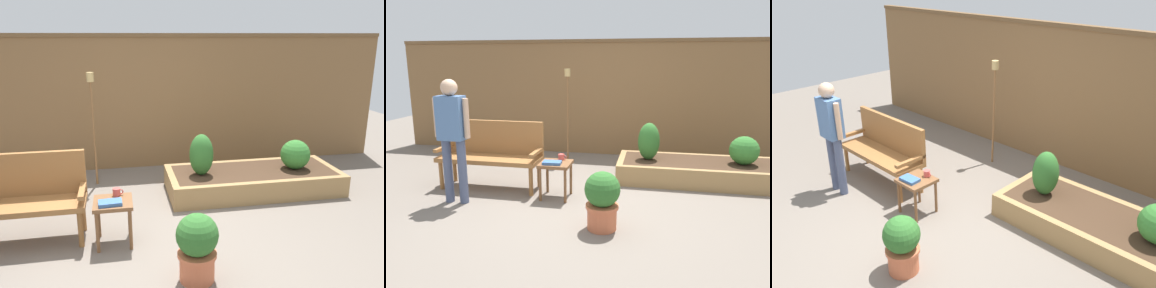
# 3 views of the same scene
# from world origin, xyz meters

# --- Properties ---
(ground_plane) EXTENTS (14.00, 14.00, 0.00)m
(ground_plane) POSITION_xyz_m (0.00, 0.00, 0.00)
(ground_plane) COLOR #70665B
(fence_back) EXTENTS (8.40, 0.14, 2.16)m
(fence_back) POSITION_xyz_m (0.00, 2.60, 1.09)
(fence_back) COLOR brown
(fence_back) RESTS_ON ground_plane
(garden_bench) EXTENTS (1.44, 0.48, 0.94)m
(garden_bench) POSITION_xyz_m (-1.39, 0.39, 0.54)
(garden_bench) COLOR #936033
(garden_bench) RESTS_ON ground_plane
(side_table) EXTENTS (0.40, 0.40, 0.48)m
(side_table) POSITION_xyz_m (-0.39, 0.12, 0.40)
(side_table) COLOR brown
(side_table) RESTS_ON ground_plane
(cup_on_table) EXTENTS (0.11, 0.08, 0.08)m
(cup_on_table) POSITION_xyz_m (-0.34, 0.26, 0.52)
(cup_on_table) COLOR #CC4C47
(cup_on_table) RESTS_ON side_table
(book_on_table) EXTENTS (0.24, 0.16, 0.04)m
(book_on_table) POSITION_xyz_m (-0.41, 0.04, 0.50)
(book_on_table) COLOR #38609E
(book_on_table) RESTS_ON side_table
(potted_boxwood) EXTENTS (0.38, 0.38, 0.64)m
(potted_boxwood) POSITION_xyz_m (0.34, -0.68, 0.34)
(potted_boxwood) COLOR #C66642
(potted_boxwood) RESTS_ON ground_plane
(raised_planter_bed) EXTENTS (2.40, 1.00, 0.30)m
(raised_planter_bed) POSITION_xyz_m (1.54, 1.22, 0.15)
(raised_planter_bed) COLOR #997547
(raised_planter_bed) RESTS_ON ground_plane
(shrub_near_bench) EXTENTS (0.32, 0.32, 0.56)m
(shrub_near_bench) POSITION_xyz_m (0.78, 1.19, 0.58)
(shrub_near_bench) COLOR brown
(shrub_near_bench) RESTS_ON raised_planter_bed
(shrub_far_corner) EXTENTS (0.41, 0.41, 0.41)m
(shrub_far_corner) POSITION_xyz_m (2.14, 1.19, 0.51)
(shrub_far_corner) COLOR brown
(shrub_far_corner) RESTS_ON raised_planter_bed
(tiki_torch) EXTENTS (0.10, 0.10, 1.64)m
(tiki_torch) POSITION_xyz_m (-0.64, 1.89, 1.13)
(tiki_torch) COLOR brown
(tiki_torch) RESTS_ON ground_plane
(person_by_bench) EXTENTS (0.47, 0.20, 1.56)m
(person_by_bench) POSITION_xyz_m (-1.58, -0.29, 0.93)
(person_by_bench) COLOR #475170
(person_by_bench) RESTS_ON ground_plane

